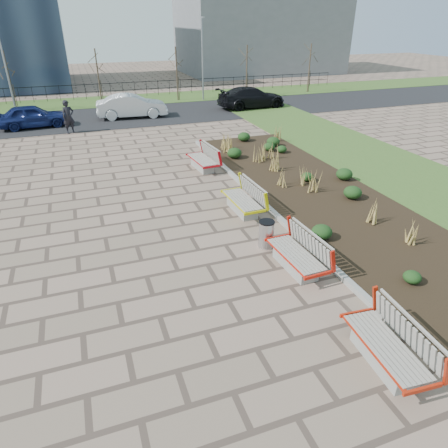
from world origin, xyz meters
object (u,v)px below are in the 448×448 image
object	(u,v)px
bench_b	(296,252)
lamp_west	(6,67)
bench_d	(202,158)
bench_c	(242,198)
pedestrian	(68,117)
car_blue	(32,116)
bench_a	(386,344)
lamp_east	(202,60)
car_black	(252,97)
car_silver	(132,106)
litter_bin	(266,235)

from	to	relation	value
bench_b	lamp_west	world-z (taller)	lamp_west
bench_d	lamp_west	distance (m)	18.52
bench_c	lamp_west	world-z (taller)	lamp_west
pedestrian	car_blue	size ratio (longest dim) A/B	0.47
bench_a	lamp_east	bearing A→B (deg)	84.24
car_black	lamp_west	world-z (taller)	lamp_west
bench_d	lamp_east	size ratio (longest dim) A/B	0.35
car_silver	car_black	size ratio (longest dim) A/B	0.89
bench_a	lamp_east	size ratio (longest dim) A/B	0.35
lamp_west	bench_d	bearing A→B (deg)	-60.63
bench_a	car_black	world-z (taller)	car_black
car_silver	car_blue	bearing A→B (deg)	101.21
car_silver	bench_d	bearing A→B (deg)	-168.59
car_blue	car_silver	xyz separation A→B (m)	(6.11, 0.73, 0.07)
bench_a	car_silver	xyz separation A→B (m)	(-1.39, 23.42, 0.28)
bench_a	car_blue	bearing A→B (deg)	112.66
bench_a	bench_c	bearing A→B (deg)	94.37
bench_b	bench_d	xyz separation A→B (m)	(0.00, 8.47, 0.00)
lamp_west	lamp_east	bearing A→B (deg)	0.00
bench_b	lamp_west	bearing A→B (deg)	107.62
litter_bin	lamp_east	distance (m)	23.89
car_silver	lamp_west	xyz separation A→B (m)	(-7.61, 4.58, 2.26)
bench_c	pedestrian	size ratio (longest dim) A/B	1.12
pedestrian	lamp_west	distance (m)	8.49
bench_a	bench_d	size ratio (longest dim) A/B	1.00
pedestrian	lamp_east	distance (m)	12.95
bench_b	litter_bin	size ratio (longest dim) A/B	2.56
car_black	lamp_east	xyz separation A→B (m)	(-2.43, 4.28, 2.28)
bench_a	bench_b	xyz separation A→B (m)	(0.00, 3.54, 0.00)
bench_b	pedestrian	size ratio (longest dim) A/B	1.12
bench_a	litter_bin	bearing A→B (deg)	97.28
car_silver	lamp_east	size ratio (longest dim) A/B	0.76
bench_c	pedestrian	distance (m)	14.34
bench_d	litter_bin	world-z (taller)	bench_d
bench_c	car_black	size ratio (longest dim) A/B	0.41
bench_b	litter_bin	world-z (taller)	bench_b
bench_d	bench_b	bearing A→B (deg)	-95.22
bench_b	car_silver	xyz separation A→B (m)	(-1.39, 19.88, 0.28)
car_silver	car_black	distance (m)	8.83
bench_b	pedestrian	bearing A→B (deg)	105.03
bench_c	car_silver	xyz separation A→B (m)	(-1.39, 16.10, 0.28)
car_blue	bench_d	bearing A→B (deg)	-150.72
pedestrian	car_blue	distance (m)	2.97
car_black	lamp_east	world-z (taller)	lamp_east
pedestrian	car_silver	xyz separation A→B (m)	(4.02, 2.83, -0.16)
bench_b	litter_bin	bearing A→B (deg)	98.14
bench_d	pedestrian	size ratio (longest dim) A/B	1.12
litter_bin	lamp_east	size ratio (longest dim) A/B	0.14
bench_a	car_silver	distance (m)	23.46
litter_bin	bench_b	bearing A→B (deg)	-79.28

